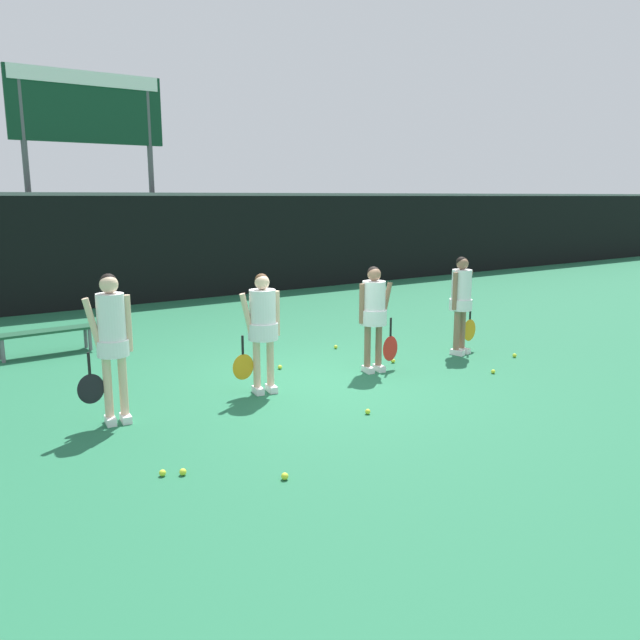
% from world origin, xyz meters
% --- Properties ---
extents(ground_plane, '(140.00, 140.00, 0.00)m').
position_xyz_m(ground_plane, '(0.00, 0.00, 0.00)').
color(ground_plane, '#216642').
extents(fence_windscreen, '(60.00, 0.08, 2.75)m').
position_xyz_m(fence_windscreen, '(0.00, 8.11, 1.39)').
color(fence_windscreen, black).
rests_on(fence_windscreen, ground_plane).
extents(scoreboard, '(3.67, 0.15, 5.64)m').
position_xyz_m(scoreboard, '(-0.74, 9.13, 4.37)').
color(scoreboard, '#515156').
rests_on(scoreboard, ground_plane).
extents(bench_courtside, '(1.72, 0.45, 0.43)m').
position_xyz_m(bench_courtside, '(-3.01, 3.92, 0.37)').
color(bench_courtside, '#19472D').
rests_on(bench_courtside, ground_plane).
extents(player_0, '(0.66, 0.37, 1.79)m').
position_xyz_m(player_0, '(-2.95, -0.03, 1.07)').
color(player_0, beige).
rests_on(player_0, ground_plane).
extents(player_1, '(0.70, 0.41, 1.65)m').
position_xyz_m(player_1, '(-0.92, 0.03, 0.98)').
color(player_1, beige).
rests_on(player_1, ground_plane).
extents(player_2, '(0.68, 0.41, 1.63)m').
position_xyz_m(player_2, '(1.00, 0.02, 0.96)').
color(player_2, '#8C664C').
rests_on(player_2, ground_plane).
extents(player_3, '(0.67, 0.38, 1.67)m').
position_xyz_m(player_3, '(2.91, 0.05, 0.98)').
color(player_3, '#8C664C').
rests_on(player_3, ground_plane).
extents(tennis_ball_0, '(0.07, 0.07, 0.07)m').
position_xyz_m(tennis_ball_0, '(1.35, 1.52, 0.03)').
color(tennis_ball_0, '#CCE033').
rests_on(tennis_ball_0, ground_plane).
extents(tennis_ball_1, '(0.07, 0.07, 0.07)m').
position_xyz_m(tennis_ball_1, '(-0.28, -1.48, 0.03)').
color(tennis_ball_1, '#CCE033').
rests_on(tennis_ball_1, ground_plane).
extents(tennis_ball_2, '(0.07, 0.07, 0.07)m').
position_xyz_m(tennis_ball_2, '(3.50, -0.66, 0.03)').
color(tennis_ball_2, '#CCE033').
rests_on(tennis_ball_2, ground_plane).
extents(tennis_ball_3, '(0.07, 0.07, 0.07)m').
position_xyz_m(tennis_ball_3, '(-0.15, 0.91, 0.03)').
color(tennis_ball_3, '#CCE033').
rests_on(tennis_ball_3, ground_plane).
extents(tennis_ball_4, '(0.06, 0.06, 0.06)m').
position_xyz_m(tennis_ball_4, '(2.44, -1.12, 0.03)').
color(tennis_ball_4, '#CCE033').
rests_on(tennis_ball_4, ground_plane).
extents(tennis_ball_5, '(0.07, 0.07, 0.07)m').
position_xyz_m(tennis_ball_5, '(-2.07, -2.48, 0.04)').
color(tennis_ball_5, '#CCE033').
rests_on(tennis_ball_5, ground_plane).
extents(tennis_ball_6, '(0.07, 0.07, 0.07)m').
position_xyz_m(tennis_ball_6, '(-2.84, -1.85, 0.03)').
color(tennis_ball_6, '#CCE033').
rests_on(tennis_ball_6, ground_plane).
extents(tennis_ball_8, '(0.07, 0.07, 0.07)m').
position_xyz_m(tennis_ball_8, '(-3.01, -1.75, 0.03)').
color(tennis_ball_8, '#CCE033').
rests_on(tennis_ball_8, ground_plane).
extents(tennis_ball_9, '(0.07, 0.07, 0.07)m').
position_xyz_m(tennis_ball_9, '(1.57, 0.21, 0.03)').
color(tennis_ball_9, '#CCE033').
rests_on(tennis_ball_9, ground_plane).
extents(tennis_ball_10, '(0.06, 0.06, 0.06)m').
position_xyz_m(tennis_ball_10, '(3.25, 0.35, 0.03)').
color(tennis_ball_10, '#CCE033').
rests_on(tennis_ball_10, ground_plane).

